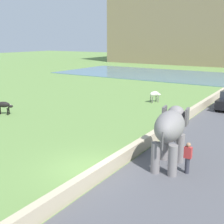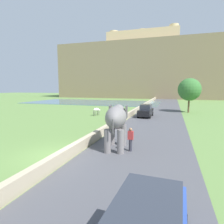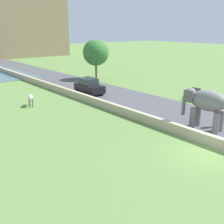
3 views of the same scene
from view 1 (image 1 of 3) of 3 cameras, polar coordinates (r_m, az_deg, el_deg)
The scene contains 7 objects.
ground_plane at distance 15.23m, azimuth -4.84°, elevation -10.91°, with size 220.00×220.00×0.00m, color #608442.
barrier_wall at distance 30.43m, azimuth 18.05°, elevation 1.89°, with size 0.40×110.00×0.72m, color tan.
lake at distance 55.52m, azimuth 8.50°, elevation 7.32°, with size 36.00×18.00×0.08m, color slate.
elephant at distance 14.99m, azimuth 11.31°, elevation -3.22°, with size 1.78×3.56×2.99m.
person_beside_elephant at distance 14.71m, azimuth 14.51°, elevation -8.57°, with size 0.36×0.22×1.63m.
cow_black at distance 26.98m, azimuth -20.27°, elevation 1.24°, with size 1.36×0.99×1.15m.
cow_white at distance 30.62m, azimuth 8.33°, elevation 3.41°, with size 0.88×1.40×1.15m.
Camera 1 is at (8.46, -10.92, 6.42)m, focal length 47.00 mm.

